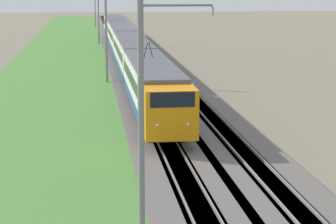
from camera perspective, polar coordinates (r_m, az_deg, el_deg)
name	(u,v)px	position (r m, az deg, el deg)	size (l,w,h in m)	color
ballast_main	(133,77)	(64.72, -3.05, 3.03)	(240.00, 4.40, 0.30)	#605B56
ballast_adjacent	(172,77)	(65.09, 0.37, 3.09)	(240.00, 4.40, 0.30)	#605B56
track_main	(133,77)	(64.71, -3.05, 3.03)	(240.00, 1.57, 0.45)	#4C4238
track_adjacent	(172,77)	(65.09, 0.37, 3.10)	(240.00, 1.57, 0.45)	#4C4238
grass_verge	(60,80)	(64.64, -9.37, 2.80)	(240.00, 12.70, 0.12)	#4C8438
passenger_train	(126,45)	(75.16, -3.65, 5.86)	(81.59, 3.00, 5.06)	orange
catenary_mast_near	(143,117)	(22.02, -2.22, -0.43)	(0.22, 2.56, 9.51)	slate
catenary_mast_mid	(107,33)	(61.51, -5.36, 6.90)	(0.22, 2.56, 9.26)	slate
catenary_mast_far	(99,14)	(101.26, -6.05, 8.51)	(0.22, 2.56, 9.09)	slate
catenary_mast_distant	(95,3)	(141.03, -6.36, 9.41)	(0.22, 2.56, 9.87)	slate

